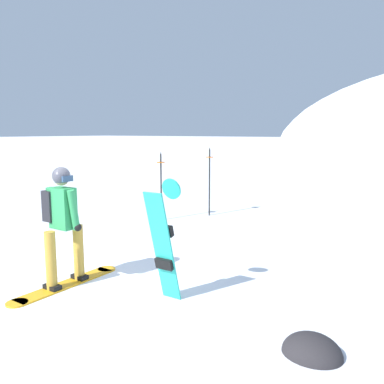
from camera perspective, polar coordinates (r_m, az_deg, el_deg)
ground_plane at (r=6.14m, az=-13.14°, el=-12.64°), size 300.00×300.00×0.00m
snowboarder_main at (r=5.98m, az=-17.95°, el=-4.18°), size 0.64×1.84×1.71m
spare_snowboard at (r=5.17m, az=-3.99°, el=-6.96°), size 0.28×0.45×1.61m
piste_marker_near at (r=10.48m, az=2.50°, el=2.19°), size 0.20×0.20×1.80m
piste_marker_far at (r=9.93m, az=-4.42°, el=1.54°), size 0.20×0.20×1.71m
rock_dark at (r=4.48m, az=16.66°, el=-21.23°), size 0.61×0.51×0.42m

